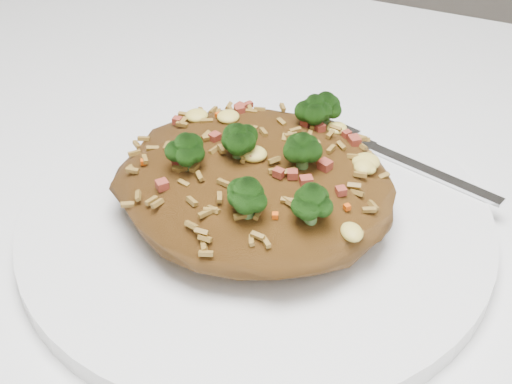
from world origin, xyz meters
TOP-DOWN VIEW (x-y plane):
  - plate at (-0.11, 0.03)m, footprint 0.29×0.29m
  - fried_rice at (-0.11, 0.03)m, footprint 0.17×0.15m
  - fork at (-0.04, 0.11)m, footprint 0.16×0.06m

SIDE VIEW (x-z plane):
  - plate at x=-0.11m, z-range 0.75..0.76m
  - fork at x=-0.04m, z-range 0.76..0.77m
  - fried_rice at x=-0.11m, z-range 0.76..0.83m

